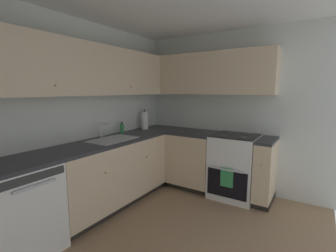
{
  "coord_description": "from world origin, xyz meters",
  "views": [
    {
      "loc": [
        -1.73,
        -1.17,
        1.54
      ],
      "look_at": [
        0.98,
        0.58,
        1.06
      ],
      "focal_mm": 25.46,
      "sensor_mm": 36.0,
      "label": 1
    }
  ],
  "objects": [
    {
      "name": "wall_back",
      "position": [
        0.0,
        1.45,
        1.21
      ],
      "size": [
        3.87,
        0.05,
        2.42
      ],
      "primitive_type": "cube",
      "color": "silver",
      "rests_on": "ground_plane"
    },
    {
      "name": "wall_right",
      "position": [
        1.91,
        0.0,
        1.21
      ],
      "size": [
        0.05,
        2.95,
        2.42
      ],
      "primitive_type": "cube",
      "color": "silver",
      "rests_on": "ground_plane"
    },
    {
      "name": "dishwasher",
      "position": [
        -0.73,
        1.12,
        0.43
      ],
      "size": [
        0.6,
        0.63,
        0.86
      ],
      "color": "white",
      "rests_on": "ground_plane"
    },
    {
      "name": "lower_cabinets_back",
      "position": [
        0.43,
        1.13,
        0.44
      ],
      "size": [
        1.71,
        0.62,
        0.86
      ],
      "color": "beige",
      "rests_on": "ground_plane"
    },
    {
      "name": "countertop_back",
      "position": [
        0.43,
        1.13,
        0.88
      ],
      "size": [
        2.91,
        0.6,
        0.03
      ],
      "primitive_type": "cube",
      "color": "#2D2D33",
      "rests_on": "lower_cabinets_back"
    },
    {
      "name": "lower_cabinets_right",
      "position": [
        1.59,
        0.22,
        0.44
      ],
      "size": [
        0.62,
        1.54,
        0.86
      ],
      "color": "beige",
      "rests_on": "ground_plane"
    },
    {
      "name": "countertop_right",
      "position": [
        1.58,
        0.22,
        0.88
      ],
      "size": [
        0.6,
        1.54,
        0.03
      ],
      "color": "#2D2D33",
      "rests_on": "lower_cabinets_right"
    },
    {
      "name": "oven_range",
      "position": [
        1.6,
        -0.18,
        0.46
      ],
      "size": [
        0.68,
        0.62,
        1.05
      ],
      "color": "white",
      "rests_on": "ground_plane"
    },
    {
      "name": "upper_cabinets_back",
      "position": [
        0.27,
        1.27,
        1.79
      ],
      "size": [
        2.59,
        0.34,
        0.62
      ],
      "color": "beige"
    },
    {
      "name": "upper_cabinets_right",
      "position": [
        1.72,
        0.38,
        1.79
      ],
      "size": [
        0.32,
        2.09,
        0.62
      ],
      "color": "beige"
    },
    {
      "name": "sink",
      "position": [
        0.46,
        1.1,
        0.86
      ],
      "size": [
        0.62,
        0.4,
        0.1
      ],
      "color": "#B7B7BC",
      "rests_on": "countertop_back"
    },
    {
      "name": "faucet",
      "position": [
        0.46,
        1.3,
        1.03
      ],
      "size": [
        0.07,
        0.16,
        0.22
      ],
      "color": "silver",
      "rests_on": "countertop_back"
    },
    {
      "name": "soap_bottle",
      "position": [
        0.85,
        1.31,
        0.98
      ],
      "size": [
        0.06,
        0.06,
        0.18
      ],
      "color": "#338C4C",
      "rests_on": "countertop_back"
    },
    {
      "name": "paper_towel_roll",
      "position": [
        1.37,
        1.29,
        1.04
      ],
      "size": [
        0.11,
        0.11,
        0.34
      ],
      "color": "white",
      "rests_on": "countertop_back"
    }
  ]
}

